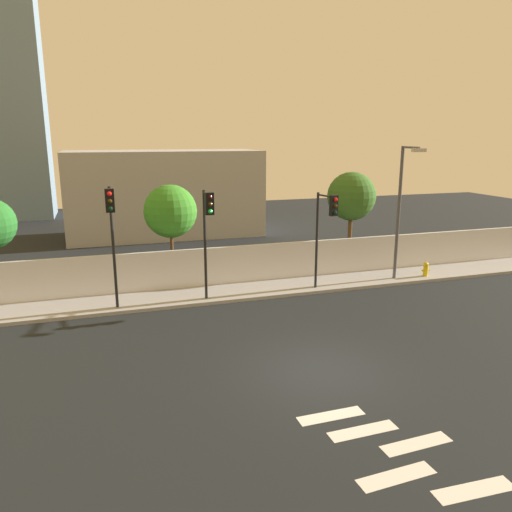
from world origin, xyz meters
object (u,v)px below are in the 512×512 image
object	(u,v)px
traffic_light_left	(112,223)
traffic_light_center	(326,221)
roadside_tree_midright	(351,197)
traffic_light_right	(207,223)
fire_hydrant	(426,269)
roadside_tree_midleft	(170,211)
street_lamp_curbside	(402,202)

from	to	relation	value
traffic_light_left	traffic_light_center	xyz separation A→B (m)	(9.14, -0.16, -0.35)
roadside_tree_midright	traffic_light_right	bearing A→B (deg)	-157.18
traffic_light_right	roadside_tree_midright	size ratio (longest dim) A/B	0.90
fire_hydrant	traffic_light_center	bearing A→B (deg)	-173.29
roadside_tree_midleft	roadside_tree_midright	world-z (taller)	roadside_tree_midright
fire_hydrant	traffic_light_left	bearing A→B (deg)	-177.94
traffic_light_right	traffic_light_left	bearing A→B (deg)	178.88
fire_hydrant	roadside_tree_midright	size ratio (longest dim) A/B	0.14
traffic_light_center	traffic_light_right	xyz separation A→B (m)	(-5.34, 0.09, 0.19)
traffic_light_left	roadside_tree_midleft	bearing A→B (deg)	51.76
traffic_light_center	fire_hydrant	world-z (taller)	traffic_light_center
traffic_light_right	traffic_light_center	bearing A→B (deg)	-0.95
traffic_light_left	street_lamp_curbside	xyz separation A→B (m)	(13.38, 0.44, 0.22)
traffic_light_left	fire_hydrant	bearing A→B (deg)	2.06
street_lamp_curbside	fire_hydrant	bearing A→B (deg)	3.34
street_lamp_curbside	roadside_tree_midright	xyz separation A→B (m)	(-0.99, 3.10, -0.04)
roadside_tree_midright	fire_hydrant	bearing A→B (deg)	-47.28
traffic_light_center	traffic_light_right	size ratio (longest dim) A/B	0.94
roadside_tree_midright	street_lamp_curbside	bearing A→B (deg)	-72.22
street_lamp_curbside	traffic_light_right	bearing A→B (deg)	-176.92
traffic_light_left	roadside_tree_midleft	world-z (taller)	traffic_light_left
roadside_tree_midleft	street_lamp_curbside	bearing A→B (deg)	-16.32
traffic_light_center	traffic_light_right	world-z (taller)	traffic_light_right
traffic_light_center	roadside_tree_midleft	xyz separation A→B (m)	(-6.34, 3.71, 0.18)
traffic_light_right	roadside_tree_midright	bearing A→B (deg)	22.82
street_lamp_curbside	traffic_light_left	bearing A→B (deg)	-178.11
traffic_light_right	roadside_tree_midleft	xyz separation A→B (m)	(-1.00, 3.62, -0.00)
traffic_light_right	fire_hydrant	distance (m)	11.79
traffic_light_left	traffic_light_center	bearing A→B (deg)	-1.02
traffic_light_left	traffic_light_center	size ratio (longest dim) A/B	1.12
traffic_light_left	fire_hydrant	distance (m)	15.51
traffic_light_center	fire_hydrant	bearing A→B (deg)	6.71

